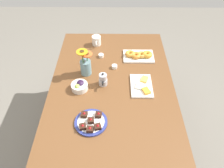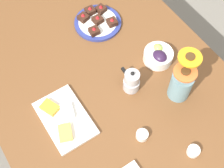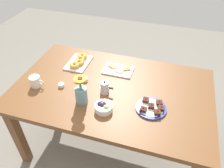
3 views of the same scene
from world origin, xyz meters
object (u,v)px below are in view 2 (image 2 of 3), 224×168
(jam_cup_honey, at_px, (142,135))
(jam_cup_berry, at_px, (193,151))
(moka_pot, at_px, (132,81))
(dining_table, at_px, (112,98))
(cheese_platter, at_px, (64,118))
(flower_vase, at_px, (181,83))
(dessert_plate, at_px, (98,22))
(grape_bowl, at_px, (158,56))

(jam_cup_honey, relative_size, jam_cup_berry, 1.00)
(jam_cup_berry, height_order, moka_pot, moka_pot)
(dining_table, distance_m, moka_pot, 0.16)
(cheese_platter, relative_size, moka_pot, 2.18)
(flower_vase, distance_m, moka_pot, 0.20)
(jam_cup_berry, height_order, flower_vase, flower_vase)
(flower_vase, xyz_separation_m, moka_pot, (0.13, 0.15, -0.03))
(cheese_platter, height_order, jam_cup_honey, cheese_platter)
(dining_table, bearing_deg, dessert_plate, -22.28)
(flower_vase, height_order, moka_pot, flower_vase)
(jam_cup_berry, bearing_deg, flower_vase, -26.50)
(grape_bowl, xyz_separation_m, jam_cup_berry, (-0.42, 0.15, -0.01))
(dessert_plate, relative_size, moka_pot, 1.91)
(dining_table, relative_size, jam_cup_honey, 33.33)
(jam_cup_honey, relative_size, dessert_plate, 0.21)
(grape_bowl, bearing_deg, dessert_plate, 19.02)
(dessert_plate, bearing_deg, cheese_platter, 133.36)
(dining_table, height_order, moka_pot, moka_pot)
(cheese_platter, xyz_separation_m, flower_vase, (-0.16, -0.46, 0.07))
(jam_cup_honey, distance_m, flower_vase, 0.26)
(jam_cup_berry, bearing_deg, dining_table, 14.63)
(jam_cup_honey, bearing_deg, moka_pot, -23.98)
(jam_cup_berry, bearing_deg, moka_pot, 5.17)
(flower_vase, bearing_deg, cheese_platter, 71.15)
(dessert_plate, bearing_deg, moka_pot, 169.72)
(cheese_platter, bearing_deg, jam_cup_berry, -138.51)
(dining_table, height_order, jam_cup_honey, jam_cup_honey)
(cheese_platter, height_order, jam_cup_berry, cheese_platter)
(dessert_plate, distance_m, moka_pot, 0.39)
(dining_table, xyz_separation_m, moka_pot, (-0.04, -0.07, 0.13))
(grape_bowl, relative_size, cheese_platter, 0.50)
(dining_table, distance_m, jam_cup_honey, 0.26)
(dining_table, distance_m, jam_cup_berry, 0.43)
(dining_table, distance_m, dessert_plate, 0.39)
(jam_cup_honey, bearing_deg, dining_table, -4.63)
(dining_table, xyz_separation_m, cheese_platter, (-0.01, 0.24, 0.10))
(dining_table, distance_m, grape_bowl, 0.28)
(cheese_platter, xyz_separation_m, dessert_plate, (0.36, -0.38, 0.00))
(jam_cup_honey, distance_m, dessert_plate, 0.61)
(grape_bowl, height_order, cheese_platter, grape_bowl)
(dining_table, xyz_separation_m, flower_vase, (-0.17, -0.22, 0.17))
(jam_cup_honey, xyz_separation_m, jam_cup_berry, (-0.16, -0.12, 0.00))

